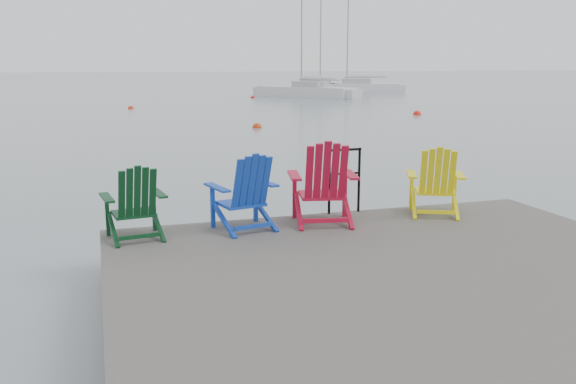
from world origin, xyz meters
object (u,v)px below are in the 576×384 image
object	(u,v)px
chair_blue	(245,192)
buoy_b	(131,109)
buoy_c	(417,115)
chair_yellow	(436,181)
sailboat_near	(306,93)
buoy_a	(257,128)
sailboat_far	(352,88)
buoy_d	(253,98)
chair_red	(324,183)
handrail	(344,174)
sailboat_mid	(318,89)
chair_green	(135,202)

from	to	relation	value
chair_blue	buoy_b	world-z (taller)	chair_blue
buoy_b	buoy_c	distance (m)	16.17
chair_yellow	buoy_b	distance (m)	29.36
sailboat_near	buoy_a	size ratio (longest dim) A/B	29.25
sailboat_far	buoy_d	bearing A→B (deg)	138.76
chair_red	handrail	bearing A→B (deg)	57.41
sailboat_near	sailboat_mid	distance (m)	7.31
handrail	sailboat_near	size ratio (longest dim) A/B	0.08
handrail	chair_green	world-z (taller)	handrail
chair_green	sailboat_mid	world-z (taller)	sailboat_mid
chair_green	buoy_d	world-z (taller)	chair_green
buoy_d	handrail	bearing A→B (deg)	-102.20
sailboat_far	buoy_c	world-z (taller)	sailboat_far
buoy_b	buoy_d	distance (m)	12.90
chair_yellow	buoy_b	size ratio (longest dim) A/B	2.83
chair_green	chair_red	distance (m)	2.35
buoy_a	buoy_d	bearing A→B (deg)	76.38
buoy_a	sailboat_mid	bearing A→B (deg)	65.19
buoy_a	sailboat_near	bearing A→B (deg)	66.04
chair_blue	buoy_a	size ratio (longest dim) A/B	2.54
buoy_a	chair_red	bearing A→B (deg)	-101.61
handrail	buoy_c	distance (m)	23.52
chair_blue	buoy_c	size ratio (longest dim) A/B	2.34
sailboat_mid	buoy_d	world-z (taller)	sailboat_mid
sailboat_mid	buoy_a	bearing A→B (deg)	-75.14
chair_blue	chair_yellow	xyz separation A→B (m)	(2.64, -0.03, -0.01)
sailboat_mid	buoy_c	bearing A→B (deg)	-58.31
buoy_b	buoy_d	size ratio (longest dim) A/B	1.03
chair_red	chair_yellow	distance (m)	1.61
chair_green	buoy_b	world-z (taller)	chair_green
chair_red	sailboat_far	bearing A→B (deg)	78.67
chair_green	buoy_a	size ratio (longest dim) A/B	2.34
chair_red	sailboat_near	world-z (taller)	sailboat_near
chair_red	sailboat_mid	world-z (taller)	sailboat_mid
chair_green	buoy_c	size ratio (longest dim) A/B	2.16
chair_blue	chair_red	distance (m)	1.03
chair_blue	sailboat_near	world-z (taller)	sailboat_near
chair_blue	buoy_d	size ratio (longest dim) A/B	2.96
chair_green	buoy_d	size ratio (longest dim) A/B	2.73
chair_red	sailboat_near	size ratio (longest dim) A/B	0.10
sailboat_near	buoy_b	xyz separation A→B (m)	(-13.55, -8.37, -0.36)
buoy_d	buoy_b	bearing A→B (deg)	-136.94
chair_green	buoy_b	size ratio (longest dim) A/B	2.66
sailboat_far	buoy_c	size ratio (longest dim) A/B	27.92
sailboat_near	sailboat_far	xyz separation A→B (m)	(6.62, 6.56, -0.00)
chair_green	chair_yellow	world-z (taller)	chair_yellow
chair_yellow	buoy_b	bearing A→B (deg)	119.58
chair_blue	buoy_a	distance (m)	17.28
chair_blue	sailboat_far	distance (m)	48.62
handrail	buoy_c	world-z (taller)	handrail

